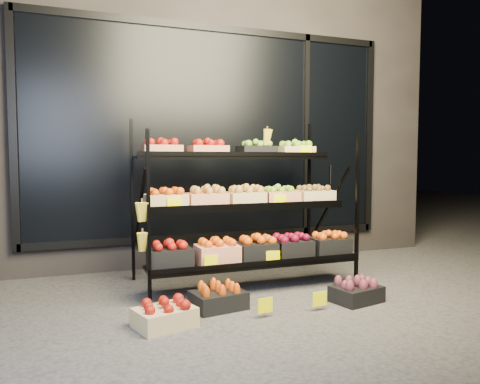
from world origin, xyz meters
name	(u,v)px	position (x,y,z in m)	size (l,w,h in m)	color
ground	(270,301)	(0.00, 0.00, 0.00)	(24.00, 24.00, 0.00)	#514F4C
building	(193,123)	(0.00, 2.59, 1.75)	(6.00, 2.08, 3.50)	#2D2826
display_rack	(244,206)	(-0.01, 0.60, 0.79)	(2.18, 1.02, 1.68)	black
tag_floor_a	(265,310)	(-0.22, -0.40, 0.06)	(0.13, 0.01, 0.12)	#FFF500
tag_floor_b	(320,304)	(0.27, -0.40, 0.06)	(0.13, 0.01, 0.12)	#FFF500
floor_crate_left	(165,314)	(-1.00, -0.32, 0.10)	(0.49, 0.41, 0.21)	#D9BE7D
floor_crate_midleft	(218,297)	(-0.49, -0.05, 0.10)	(0.47, 0.38, 0.21)	black
floor_crate_right	(356,291)	(0.70, -0.30, 0.10)	(0.46, 0.38, 0.20)	black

